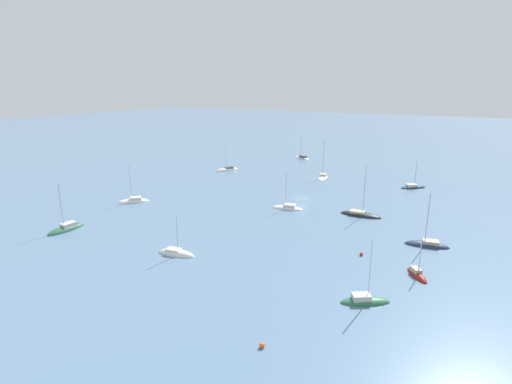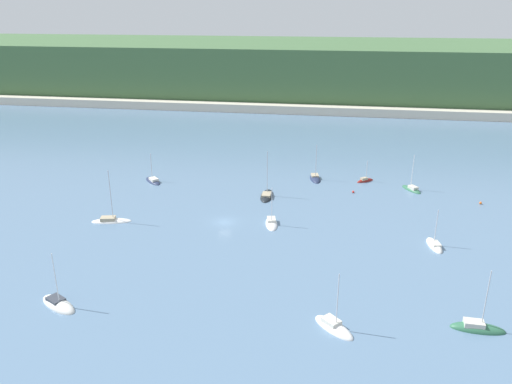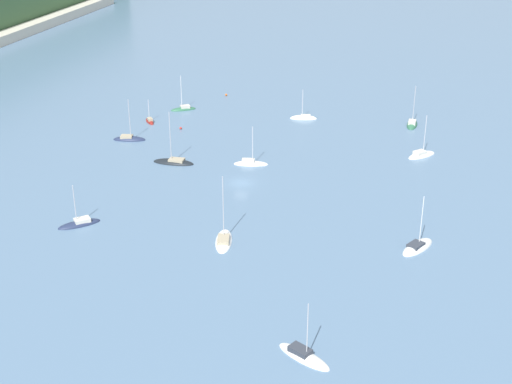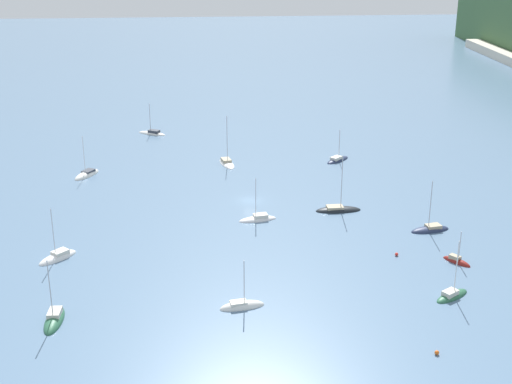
{
  "view_description": "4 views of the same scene",
  "coord_description": "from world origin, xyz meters",
  "px_view_note": "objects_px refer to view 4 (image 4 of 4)",
  "views": [
    {
      "loc": [
        85.95,
        36.37,
        26.39
      ],
      "look_at": [
        6.6,
        -9.11,
        1.8
      ],
      "focal_mm": 28.0,
      "sensor_mm": 36.0,
      "label": 1
    },
    {
      "loc": [
        21.78,
        -91.63,
        42.12
      ],
      "look_at": [
        5.17,
        8.31,
        3.88
      ],
      "focal_mm": 35.0,
      "sensor_mm": 36.0,
      "label": 2
    },
    {
      "loc": [
        -119.39,
        -33.4,
        54.06
      ],
      "look_at": [
        -8.03,
        -4.98,
        2.21
      ],
      "focal_mm": 50.0,
      "sensor_mm": 36.0,
      "label": 3
    },
    {
      "loc": [
        128.18,
        -9.48,
        49.88
      ],
      "look_at": [
        -0.34,
        1.12,
        1.66
      ],
      "focal_mm": 50.0,
      "sensor_mm": 36.0,
      "label": 4
    }
  ],
  "objects_px": {
    "sailboat_6": "(242,307)",
    "sailboat_11": "(58,258)",
    "sailboat_8": "(456,262)",
    "sailboat_9": "(87,175)",
    "sailboat_4": "(227,163)",
    "sailboat_1": "(430,230)",
    "sailboat_0": "(338,160)",
    "sailboat_2": "(54,320)",
    "sailboat_10": "(338,210)",
    "mooring_buoy_1": "(397,254)",
    "sailboat_3": "(152,133)",
    "sailboat_7": "(452,296)",
    "sailboat_5": "(258,219)",
    "mooring_buoy_0": "(437,353)"
  },
  "relations": [
    {
      "from": "sailboat_2",
      "to": "sailboat_10",
      "type": "xyz_separation_m",
      "value": [
        -36.04,
        45.63,
        -0.03
      ]
    },
    {
      "from": "sailboat_6",
      "to": "sailboat_11",
      "type": "relative_size",
      "value": 0.84
    },
    {
      "from": "sailboat_2",
      "to": "sailboat_4",
      "type": "distance_m",
      "value": 70.78
    },
    {
      "from": "sailboat_3",
      "to": "sailboat_7",
      "type": "bearing_deg",
      "value": 146.82
    },
    {
      "from": "sailboat_4",
      "to": "sailboat_8",
      "type": "distance_m",
      "value": 62.83
    },
    {
      "from": "sailboat_5",
      "to": "sailboat_9",
      "type": "relative_size",
      "value": 0.89
    },
    {
      "from": "sailboat_2",
      "to": "sailboat_7",
      "type": "height_order",
      "value": "sailboat_2"
    },
    {
      "from": "sailboat_1",
      "to": "sailboat_4",
      "type": "xyz_separation_m",
      "value": [
        -40.21,
        -33.8,
        0.04
      ]
    },
    {
      "from": "sailboat_0",
      "to": "sailboat_8",
      "type": "height_order",
      "value": "sailboat_0"
    },
    {
      "from": "sailboat_1",
      "to": "sailboat_2",
      "type": "xyz_separation_m",
      "value": [
        25.56,
        -59.95,
        0.02
      ]
    },
    {
      "from": "sailboat_1",
      "to": "sailboat_3",
      "type": "xyz_separation_m",
      "value": [
        -66.24,
        -51.76,
        0.02
      ]
    },
    {
      "from": "sailboat_8",
      "to": "mooring_buoy_0",
      "type": "height_order",
      "value": "sailboat_8"
    },
    {
      "from": "sailboat_1",
      "to": "sailboat_5",
      "type": "relative_size",
      "value": 1.15
    },
    {
      "from": "sailboat_6",
      "to": "mooring_buoy_0",
      "type": "xyz_separation_m",
      "value": [
        13.72,
        23.38,
        0.22
      ]
    },
    {
      "from": "sailboat_1",
      "to": "sailboat_2",
      "type": "height_order",
      "value": "sailboat_2"
    },
    {
      "from": "sailboat_9",
      "to": "sailboat_10",
      "type": "relative_size",
      "value": 0.84
    },
    {
      "from": "sailboat_4",
      "to": "sailboat_11",
      "type": "relative_size",
      "value": 1.21
    },
    {
      "from": "sailboat_3",
      "to": "sailboat_8",
      "type": "distance_m",
      "value": 94.44
    },
    {
      "from": "sailboat_1",
      "to": "sailboat_11",
      "type": "relative_size",
      "value": 1.04
    },
    {
      "from": "sailboat_3",
      "to": "mooring_buoy_0",
      "type": "bearing_deg",
      "value": 140.29
    },
    {
      "from": "mooring_buoy_1",
      "to": "sailboat_10",
      "type": "bearing_deg",
      "value": -164.02
    },
    {
      "from": "sailboat_6",
      "to": "sailboat_0",
      "type": "bearing_deg",
      "value": 58.06
    },
    {
      "from": "mooring_buoy_0",
      "to": "sailboat_11",
      "type": "bearing_deg",
      "value": -121.49
    },
    {
      "from": "sailboat_6",
      "to": "mooring_buoy_1",
      "type": "height_order",
      "value": "sailboat_6"
    },
    {
      "from": "sailboat_7",
      "to": "sailboat_4",
      "type": "bearing_deg",
      "value": 82.16
    },
    {
      "from": "sailboat_3",
      "to": "sailboat_11",
      "type": "distance_m",
      "value": 73.05
    },
    {
      "from": "sailboat_8",
      "to": "sailboat_7",
      "type": "bearing_deg",
      "value": -59.84
    },
    {
      "from": "sailboat_4",
      "to": "sailboat_6",
      "type": "height_order",
      "value": "sailboat_4"
    },
    {
      "from": "sailboat_7",
      "to": "sailboat_2",
      "type": "bearing_deg",
      "value": 149.46
    },
    {
      "from": "sailboat_0",
      "to": "sailboat_9",
      "type": "distance_m",
      "value": 55.57
    },
    {
      "from": "sailboat_8",
      "to": "mooring_buoy_1",
      "type": "bearing_deg",
      "value": -146.42
    },
    {
      "from": "sailboat_0",
      "to": "sailboat_4",
      "type": "relative_size",
      "value": 0.68
    },
    {
      "from": "sailboat_2",
      "to": "sailboat_5",
      "type": "bearing_deg",
      "value": 139.43
    },
    {
      "from": "sailboat_0",
      "to": "sailboat_8",
      "type": "relative_size",
      "value": 1.31
    },
    {
      "from": "sailboat_4",
      "to": "sailboat_9",
      "type": "relative_size",
      "value": 1.2
    },
    {
      "from": "sailboat_7",
      "to": "sailboat_9",
      "type": "xyz_separation_m",
      "value": [
        -58.19,
        -59.63,
        -0.06
      ]
    },
    {
      "from": "sailboat_9",
      "to": "mooring_buoy_0",
      "type": "xyz_separation_m",
      "value": [
        72.37,
        52.78,
        0.22
      ]
    },
    {
      "from": "sailboat_6",
      "to": "sailboat_11",
      "type": "distance_m",
      "value": 33.58
    },
    {
      "from": "sailboat_4",
      "to": "sailboat_5",
      "type": "xyz_separation_m",
      "value": [
        32.93,
        4.19,
        -0.02
      ]
    },
    {
      "from": "sailboat_8",
      "to": "sailboat_9",
      "type": "relative_size",
      "value": 0.62
    },
    {
      "from": "mooring_buoy_0",
      "to": "sailboat_6",
      "type": "bearing_deg",
      "value": -120.41
    },
    {
      "from": "mooring_buoy_1",
      "to": "sailboat_9",
      "type": "bearing_deg",
      "value": -128.63
    },
    {
      "from": "sailboat_1",
      "to": "sailboat_8",
      "type": "xyz_separation_m",
      "value": [
        12.59,
        0.25,
        0.01
      ]
    },
    {
      "from": "sailboat_5",
      "to": "mooring_buoy_0",
      "type": "xyz_separation_m",
      "value": [
        44.93,
        18.46,
        0.18
      ]
    },
    {
      "from": "sailboat_0",
      "to": "sailboat_7",
      "type": "xyz_separation_m",
      "value": [
        63.91,
        4.36,
        0.02
      ]
    },
    {
      "from": "sailboat_8",
      "to": "sailboat_9",
      "type": "xyz_separation_m",
      "value": [
        -47.32,
        -64.18,
        -0.04
      ]
    },
    {
      "from": "sailboat_1",
      "to": "sailboat_10",
      "type": "xyz_separation_m",
      "value": [
        -10.47,
        -14.31,
        -0.01
      ]
    },
    {
      "from": "sailboat_0",
      "to": "sailboat_3",
      "type": "height_order",
      "value": "sailboat_3"
    },
    {
      "from": "sailboat_2",
      "to": "mooring_buoy_0",
      "type": "distance_m",
      "value": 50.27
    },
    {
      "from": "sailboat_4",
      "to": "sailboat_0",
      "type": "bearing_deg",
      "value": 77.74
    }
  ]
}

